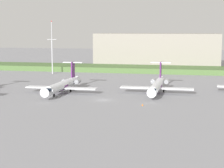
{
  "coord_description": "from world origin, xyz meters",
  "views": [
    {
      "loc": [
        26.37,
        -108.53,
        20.32
      ],
      "look_at": [
        0.0,
        12.02,
        3.0
      ],
      "focal_mm": 63.75,
      "sensor_mm": 36.0,
      "label": 1
    }
  ],
  "objects": [
    {
      "name": "antenna_mast",
      "position": [
        -37.6,
        58.86,
        9.82
      ],
      "size": [
        4.4,
        0.5,
        23.68
      ],
      "color": "#B2B2B7",
      "rests_on": "ground"
    },
    {
      "name": "ground_plane",
      "position": [
        0.0,
        30.0,
        0.0
      ],
      "size": [
        500.0,
        500.0,
        0.0
      ],
      "primitive_type": "plane",
      "color": "gray"
    },
    {
      "name": "safety_cone_front_marker",
      "position": [
        12.19,
        -5.89,
        0.28
      ],
      "size": [
        0.44,
        0.44,
        0.55
      ],
      "primitive_type": "cone",
      "color": "orange",
      "rests_on": "ground"
    },
    {
      "name": "regional_jet_third",
      "position": [
        13.82,
        15.9,
        2.54
      ],
      "size": [
        22.81,
        31.0,
        9.0
      ],
      "color": "silver",
      "rests_on": "ground"
    },
    {
      "name": "grass_berm",
      "position": [
        0.0,
        78.03,
        1.19
      ],
      "size": [
        320.0,
        20.0,
        2.38
      ],
      "primitive_type": "cube",
      "color": "#4C6B38",
      "rests_on": "ground"
    },
    {
      "name": "regional_jet_second",
      "position": [
        -15.51,
        10.02,
        2.54
      ],
      "size": [
        22.81,
        31.0,
        9.0
      ],
      "color": "silver",
      "rests_on": "ground"
    },
    {
      "name": "distant_hangar",
      "position": [
        5.24,
        99.02,
        8.85
      ],
      "size": [
        63.4,
        23.23,
        17.7
      ],
      "primitive_type": "cube",
      "color": "gray",
      "rests_on": "ground"
    }
  ]
}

